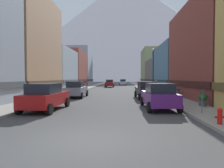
% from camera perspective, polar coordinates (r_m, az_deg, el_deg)
% --- Properties ---
extents(ground_plane, '(400.00, 400.00, 0.00)m').
position_cam_1_polar(ground_plane, '(6.81, -8.01, -16.51)').
color(ground_plane, '#424242').
extents(sidewalk_left, '(2.50, 100.00, 0.15)m').
position_cam_1_polar(sidewalk_left, '(42.07, -7.38, -1.06)').
color(sidewalk_left, gray).
rests_on(sidewalk_left, ground).
extents(sidewalk_right, '(2.50, 100.00, 0.15)m').
position_cam_1_polar(sidewalk_right, '(41.70, 9.78, -1.09)').
color(sidewalk_right, gray).
rests_on(sidewalk_right, ground).
extents(storefront_left_1, '(9.38, 10.47, 11.86)m').
position_cam_1_polar(storefront_left_1, '(26.48, -27.65, 9.41)').
color(storefront_left_1, tan).
rests_on(storefront_left_1, ground).
extents(storefront_left_2, '(10.12, 10.15, 7.20)m').
position_cam_1_polar(storefront_left_2, '(35.83, -19.55, 3.79)').
color(storefront_left_2, '#99A5B2').
rests_on(storefront_left_2, ground).
extents(storefront_left_3, '(9.77, 10.21, 8.34)m').
position_cam_1_polar(storefront_left_3, '(45.88, -14.24, 4.06)').
color(storefront_left_3, brown).
rests_on(storefront_left_3, ground).
extents(storefront_left_4, '(7.83, 8.48, 10.67)m').
position_cam_1_polar(storefront_left_4, '(55.09, -10.28, 4.88)').
color(storefront_left_4, '#99A5B2').
rests_on(storefront_left_4, ground).
extents(storefront_right_2, '(6.43, 13.70, 7.59)m').
position_cam_1_polar(storefront_right_2, '(34.73, 18.51, 4.18)').
color(storefront_right_2, slate).
rests_on(storefront_right_2, ground).
extents(storefront_right_3, '(8.69, 11.68, 6.37)m').
position_cam_1_polar(storefront_right_3, '(47.63, 15.58, 2.82)').
color(storefront_right_3, '#66605B').
rests_on(storefront_right_3, ground).
extents(storefront_right_4, '(8.18, 11.52, 10.78)m').
position_cam_1_polar(storefront_right_4, '(59.34, 12.82, 4.69)').
color(storefront_right_4, '#8C9966').
rests_on(storefront_right_4, ground).
extents(car_left_0, '(2.15, 4.44, 1.78)m').
position_cam_1_polar(car_left_0, '(13.50, -19.05, -3.58)').
color(car_left_0, '#9E1111').
rests_on(car_left_0, ground).
extents(car_left_1, '(2.12, 4.43, 1.78)m').
position_cam_1_polar(car_left_1, '(21.65, -10.57, -1.54)').
color(car_left_1, slate).
rests_on(car_left_1, ground).
extents(car_right_0, '(2.17, 4.45, 1.78)m').
position_cam_1_polar(car_right_0, '(13.71, 13.70, -3.45)').
color(car_right_0, '#591E72').
rests_on(car_right_0, ground).
extents(car_right_1, '(2.23, 4.47, 1.78)m').
position_cam_1_polar(car_right_1, '(20.39, 10.12, -1.74)').
color(car_right_1, black).
rests_on(car_right_1, ground).
extents(car_driving_0, '(2.06, 4.40, 1.78)m').
position_cam_1_polar(car_driving_0, '(57.68, 3.24, 0.53)').
color(car_driving_0, silver).
rests_on(car_driving_0, ground).
extents(car_driving_1, '(2.06, 4.40, 1.78)m').
position_cam_1_polar(car_driving_1, '(45.59, -0.69, 0.21)').
color(car_driving_1, '#9E1111').
rests_on(car_driving_1, ground).
extents(fire_hydrant_near, '(0.40, 0.22, 0.70)m').
position_cam_1_polar(fire_hydrant_near, '(9.58, 29.29, -8.13)').
color(fire_hydrant_near, red).
rests_on(fire_hydrant_near, sidewalk_right).
extents(parking_meter_near, '(0.14, 0.10, 1.33)m').
position_cam_1_polar(parking_meter_near, '(11.98, 25.09, -3.77)').
color(parking_meter_near, '#595960').
rests_on(parking_meter_near, sidewalk_right).
extents(trash_bin_right, '(0.59, 0.59, 0.98)m').
position_cam_1_polar(trash_bin_right, '(19.01, 18.51, -2.82)').
color(trash_bin_right, '#4C5156').
rests_on(trash_bin_right, sidewalk_right).
extents(potted_plant_0, '(0.60, 0.60, 0.93)m').
position_cam_1_polar(potted_plant_0, '(15.17, 25.28, -4.05)').
color(potted_plant_0, '#4C4C51').
rests_on(potted_plant_0, sidewalk_right).
extents(potted_plant_1, '(0.53, 0.53, 0.79)m').
position_cam_1_polar(potted_plant_1, '(21.32, 18.58, -2.62)').
color(potted_plant_1, brown).
rests_on(potted_plant_1, sidewalk_right).
extents(potted_plant_2, '(0.56, 0.56, 0.87)m').
position_cam_1_polar(potted_plant_2, '(19.30, -22.41, -2.97)').
color(potted_plant_2, gray).
rests_on(potted_plant_2, sidewalk_left).
extents(pedestrian_0, '(0.36, 0.36, 1.67)m').
position_cam_1_polar(pedestrian_0, '(28.77, 12.92, -0.70)').
color(pedestrian_0, '#333338').
rests_on(pedestrian_0, sidewalk_right).
extents(streetlamp_right, '(0.36, 0.36, 5.86)m').
position_cam_1_polar(streetlamp_right, '(25.90, 12.08, 5.83)').
color(streetlamp_right, black).
rests_on(streetlamp_right, sidewalk_right).
extents(mountain_backdrop, '(315.77, 315.77, 139.31)m').
position_cam_1_polar(mountain_backdrop, '(274.87, 4.42, 15.98)').
color(mountain_backdrop, silver).
rests_on(mountain_backdrop, ground).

